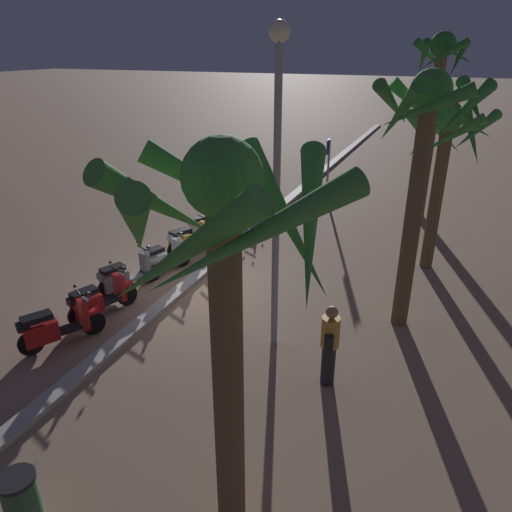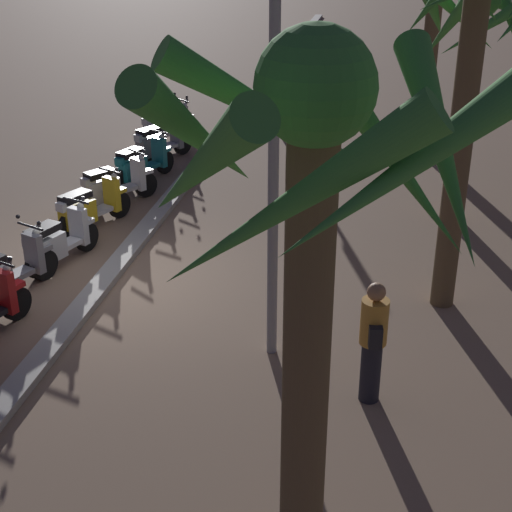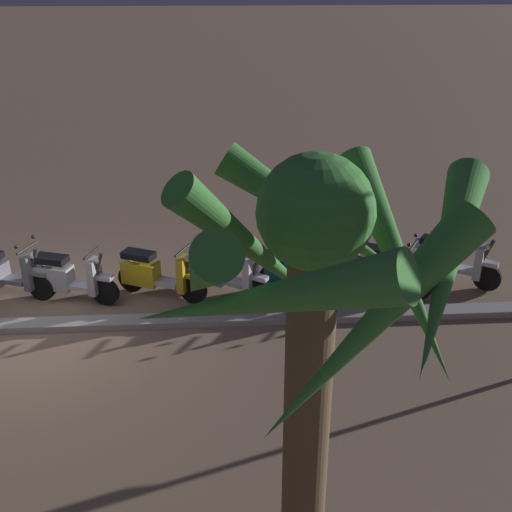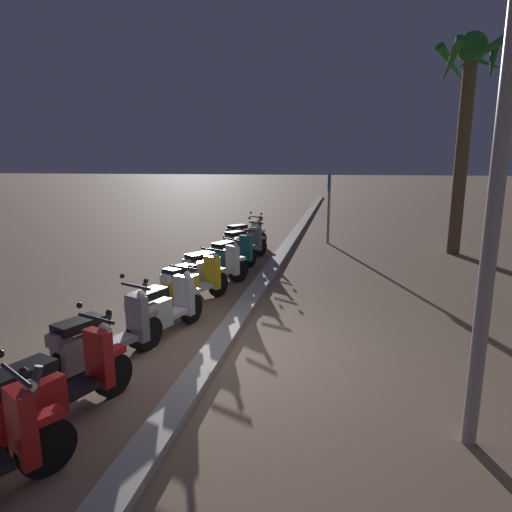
# 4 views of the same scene
# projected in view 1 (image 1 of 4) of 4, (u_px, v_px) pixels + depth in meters

# --- Properties ---
(ground_plane) EXTENTS (200.00, 200.00, 0.00)m
(ground_plane) POSITION_uv_depth(u_px,v_px,m) (191.00, 286.00, 12.74)
(ground_plane) COLOR #93755B
(curb_strip) EXTENTS (60.00, 0.36, 0.12)m
(curb_strip) POSITION_uv_depth(u_px,v_px,m) (188.00, 283.00, 12.74)
(curb_strip) COLOR #ADA89E
(curb_strip) RESTS_ON ground
(scooter_silver_lead_nearest) EXTENTS (1.49, 1.06, 1.17)m
(scooter_silver_lead_nearest) POSITION_uv_depth(u_px,v_px,m) (254.00, 191.00, 19.40)
(scooter_silver_lead_nearest) COLOR black
(scooter_silver_lead_nearest) RESTS_ON ground
(scooter_grey_far_back) EXTENTS (1.54, 1.01, 1.17)m
(scooter_grey_far_back) POSITION_uv_depth(u_px,v_px,m) (246.00, 201.00, 18.10)
(scooter_grey_far_back) COLOR black
(scooter_grey_far_back) RESTS_ON ground
(scooter_teal_mid_front) EXTENTS (1.74, 0.89, 1.04)m
(scooter_teal_mid_front) POSITION_uv_depth(u_px,v_px,m) (230.00, 214.00, 16.77)
(scooter_teal_mid_front) COLOR black
(scooter_teal_mid_front) RESTS_ON ground
(scooter_white_last_in_row) EXTENTS (1.54, 1.14, 1.04)m
(scooter_white_last_in_row) POSITION_uv_depth(u_px,v_px,m) (209.00, 227.00, 15.62)
(scooter_white_last_in_row) COLOR black
(scooter_white_last_in_row) RESTS_ON ground
(scooter_yellow_tail_end) EXTENTS (1.69, 0.92, 1.04)m
(scooter_yellow_tail_end) POSITION_uv_depth(u_px,v_px,m) (189.00, 240.00, 14.56)
(scooter_yellow_tail_end) COLOR black
(scooter_yellow_tail_end) RESTS_ON ground
(scooter_silver_gap_after_mid) EXTENTS (1.69, 0.79, 1.04)m
(scooter_silver_gap_after_mid) POSITION_uv_depth(u_px,v_px,m) (162.00, 259.00, 13.21)
(scooter_silver_gap_after_mid) COLOR black
(scooter_silver_gap_after_mid) RESTS_ON ground
(scooter_grey_second_in_line) EXTENTS (1.75, 0.88, 1.17)m
(scooter_grey_second_in_line) POSITION_uv_depth(u_px,v_px,m) (125.00, 276.00, 12.28)
(scooter_grey_second_in_line) COLOR black
(scooter_grey_second_in_line) RESTS_ON ground
(scooter_red_mid_rear) EXTENTS (1.73, 0.83, 1.17)m
(scooter_red_mid_rear) POSITION_uv_depth(u_px,v_px,m) (98.00, 300.00, 11.12)
(scooter_red_mid_rear) COLOR black
(scooter_red_mid_rear) RESTS_ON ground
(scooter_red_mid_centre) EXTENTS (1.63, 1.03, 1.17)m
(scooter_red_mid_centre) POSITION_uv_depth(u_px,v_px,m) (55.00, 327.00, 10.02)
(scooter_red_mid_centre) COLOR black
(scooter_red_mid_centre) RESTS_ON ground
(crossing_sign) EXTENTS (0.60, 0.14, 2.40)m
(crossing_sign) POSITION_uv_depth(u_px,v_px,m) (328.00, 161.00, 19.64)
(crossing_sign) COLOR #939399
(crossing_sign) RESTS_ON ground
(palm_tree_mid_walkway) EXTENTS (2.31, 2.21, 5.50)m
(palm_tree_mid_walkway) POSITION_uv_depth(u_px,v_px,m) (425.00, 141.00, 9.39)
(palm_tree_mid_walkway) COLOR brown
(palm_tree_mid_walkway) RESTS_ON ground
(palm_tree_by_mall_entrance) EXTENTS (2.75, 2.76, 5.12)m
(palm_tree_by_mall_entrance) POSITION_uv_depth(u_px,v_px,m) (224.00, 261.00, 4.89)
(palm_tree_by_mall_entrance) COLOR brown
(palm_tree_by_mall_entrance) RESTS_ON ground
(palm_tree_far_corner) EXTENTS (2.00, 2.07, 6.31)m
(palm_tree_far_corner) POSITION_uv_depth(u_px,v_px,m) (437.00, 88.00, 16.13)
(palm_tree_far_corner) COLOR brown
(palm_tree_far_corner) RESTS_ON ground
(palm_tree_near_sign) EXTENTS (2.48, 2.31, 4.57)m
(palm_tree_near_sign) POSITION_uv_depth(u_px,v_px,m) (445.00, 146.00, 12.50)
(palm_tree_near_sign) COLOR brown
(palm_tree_near_sign) RESTS_ON ground
(pedestrian_window_shopping) EXTENTS (0.46, 0.34, 1.65)m
(pedestrian_window_shopping) POSITION_uv_depth(u_px,v_px,m) (330.00, 344.00, 8.73)
(pedestrian_window_shopping) COLOR black
(pedestrian_window_shopping) RESTS_ON ground
(litter_bin) EXTENTS (0.48, 0.48, 0.95)m
(litter_bin) POSITION_uv_depth(u_px,v_px,m) (22.00, 504.00, 6.13)
(litter_bin) COLOR #2D5638
(litter_bin) RESTS_ON ground
(street_lamp) EXTENTS (0.36, 0.36, 6.27)m
(street_lamp) POSITION_uv_depth(u_px,v_px,m) (277.00, 166.00, 8.77)
(street_lamp) COLOR #939399
(street_lamp) RESTS_ON ground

